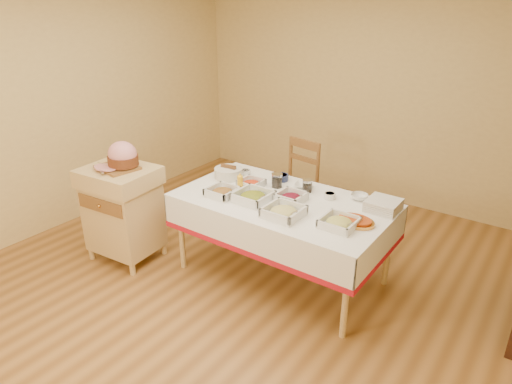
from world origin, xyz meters
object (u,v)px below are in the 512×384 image
at_px(mustard_bottle, 240,182).
at_px(plate_stack, 383,205).
at_px(preserve_jar_right, 307,186).
at_px(butcher_cart, 123,208).
at_px(preserve_jar_left, 277,181).
at_px(dining_table, 282,217).
at_px(bread_basket, 229,173).
at_px(ham_on_board, 122,157).
at_px(brass_platter, 355,221).
at_px(dining_chair, 295,185).

bearing_deg(mustard_bottle, plate_stack, 15.16).
bearing_deg(preserve_jar_right, butcher_cart, -149.77).
bearing_deg(preserve_jar_left, butcher_cart, -146.43).
relative_size(preserve_jar_left, mustard_bottle, 0.81).
bearing_deg(plate_stack, preserve_jar_right, -177.97).
bearing_deg(dining_table, bread_basket, 169.54).
relative_size(dining_table, plate_stack, 7.21).
xyz_separation_m(butcher_cart, preserve_jar_left, (1.20, 0.80, 0.30)).
relative_size(ham_on_board, brass_platter, 1.26).
distance_m(mustard_bottle, bread_basket, 0.31).
xyz_separation_m(dining_table, plate_stack, (0.77, 0.29, 0.21)).
height_order(butcher_cart, ham_on_board, ham_on_board).
bearing_deg(ham_on_board, dining_chair, 56.58).
relative_size(dining_table, brass_platter, 5.96).
xyz_separation_m(butcher_cart, preserve_jar_right, (1.48, 0.86, 0.29)).
relative_size(dining_chair, plate_stack, 3.83).
relative_size(dining_table, preserve_jar_left, 14.23).
bearing_deg(bread_basket, brass_platter, -7.16).
bearing_deg(mustard_bottle, ham_on_board, -150.24).
xyz_separation_m(plate_stack, brass_platter, (-0.09, -0.34, -0.03)).
relative_size(dining_table, bread_basket, 6.77).
xyz_separation_m(dining_table, preserve_jar_left, (-0.20, 0.21, 0.22)).
height_order(ham_on_board, preserve_jar_left, ham_on_board).
height_order(preserve_jar_left, mustard_bottle, mustard_bottle).
distance_m(preserve_jar_right, bread_basket, 0.79).
distance_m(dining_chair, brass_platter, 1.46).
bearing_deg(dining_table, ham_on_board, -157.54).
bearing_deg(brass_platter, dining_table, 176.22).
bearing_deg(preserve_jar_right, dining_chair, 128.59).
xyz_separation_m(dining_table, mustard_bottle, (-0.43, -0.03, 0.23)).
bearing_deg(brass_platter, butcher_cart, -165.27).
xyz_separation_m(dining_chair, brass_platter, (1.09, -0.93, 0.28)).
height_order(mustard_bottle, bread_basket, mustard_bottle).
distance_m(butcher_cart, brass_platter, 2.17).
bearing_deg(ham_on_board, mustard_bottle, 29.76).
height_order(bread_basket, plate_stack, bread_basket).
height_order(butcher_cart, brass_platter, butcher_cart).
bearing_deg(mustard_bottle, dining_table, 4.18).
xyz_separation_m(preserve_jar_right, plate_stack, (0.69, 0.02, -0.01)).
distance_m(preserve_jar_left, plate_stack, 0.97).
bearing_deg(dining_chair, preserve_jar_left, -72.68).
height_order(preserve_jar_left, preserve_jar_right, preserve_jar_left).
bearing_deg(preserve_jar_right, brass_platter, -27.66).
distance_m(preserve_jar_left, preserve_jar_right, 0.29).
bearing_deg(preserve_jar_left, dining_table, -46.46).
height_order(dining_chair, ham_on_board, ham_on_board).
height_order(mustard_bottle, brass_platter, mustard_bottle).
distance_m(plate_stack, brass_platter, 0.35).
distance_m(butcher_cart, preserve_jar_right, 1.74).
bearing_deg(dining_chair, mustard_bottle, -91.60).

